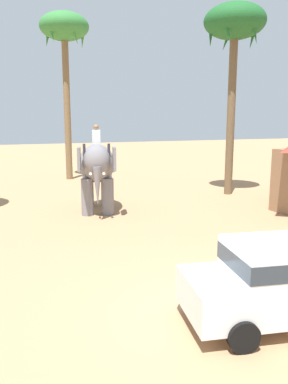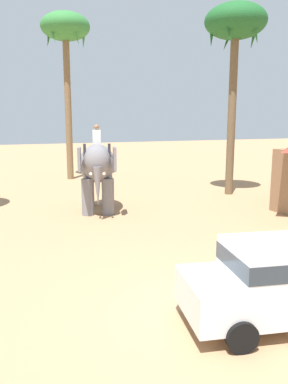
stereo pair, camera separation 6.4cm
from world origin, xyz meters
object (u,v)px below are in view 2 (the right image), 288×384
object	(u,v)px
elephant_with_mahout	(97,167)
palm_tree_behind_elephant	(66,34)
car_sedan_foreground	(283,279)
palm_tree_near_hut	(235,29)

from	to	relation	value
elephant_with_mahout	palm_tree_behind_elephant	distance (m)	12.61
car_sedan_foreground	elephant_with_mahout	distance (m)	10.95
palm_tree_behind_elephant	elephant_with_mahout	bearing A→B (deg)	-93.78
palm_tree_behind_elephant	palm_tree_near_hut	distance (m)	11.31
elephant_with_mahout	palm_tree_behind_elephant	size ratio (longest dim) A/B	0.37
palm_tree_behind_elephant	car_sedan_foreground	bearing A→B (deg)	-89.14
palm_tree_behind_elephant	palm_tree_near_hut	xyz separation A→B (m)	(7.14, -8.72, -0.87)
car_sedan_foreground	palm_tree_near_hut	xyz separation A→B (m)	(6.83, 12.20, 7.74)
elephant_with_mahout	palm_tree_near_hut	bearing A→B (deg)	9.79
car_sedan_foreground	elephant_with_mahout	xyz separation A→B (m)	(-0.98, 10.86, 1.06)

